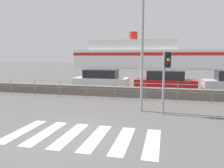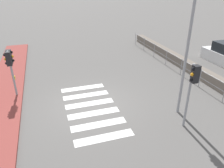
# 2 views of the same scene
# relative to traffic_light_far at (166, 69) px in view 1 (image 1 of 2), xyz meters

# --- Properties ---
(ground_plane) EXTENTS (160.00, 160.00, 0.00)m
(ground_plane) POSITION_rel_traffic_light_far_xyz_m (-3.00, -3.40, -2.05)
(ground_plane) COLOR #565451
(crosswalk) EXTENTS (4.95, 2.40, 0.01)m
(crosswalk) POSITION_rel_traffic_light_far_xyz_m (-2.61, -3.40, -2.05)
(crosswalk) COLOR silver
(crosswalk) RESTS_ON ground_plane
(seawall) EXTENTS (20.46, 0.55, 0.65)m
(seawall) POSITION_rel_traffic_light_far_xyz_m (-3.00, 3.87, -1.73)
(seawall) COLOR #6B6056
(seawall) RESTS_ON ground_plane
(harbor_fence) EXTENTS (18.45, 0.04, 1.07)m
(harbor_fence) POSITION_rel_traffic_light_far_xyz_m (-3.00, 2.99, -1.34)
(harbor_fence) COLOR gray
(harbor_fence) RESTS_ON ground_plane
(traffic_light_far) EXTENTS (0.34, 0.32, 2.79)m
(traffic_light_far) POSITION_rel_traffic_light_far_xyz_m (0.00, 0.00, 0.00)
(traffic_light_far) COLOR gray
(traffic_light_far) RESTS_ON ground_plane
(streetlamp) EXTENTS (0.32, 0.96, 6.62)m
(streetlamp) POSITION_rel_traffic_light_far_xyz_m (-1.11, 0.23, 1.99)
(streetlamp) COLOR gray
(streetlamp) RESTS_ON ground_plane
(ferry_boat) EXTENTS (33.42, 6.65, 7.85)m
(ferry_boat) POSITION_rel_traffic_light_far_xyz_m (-3.81, 38.42, 0.52)
(ferry_boat) COLOR white
(ferry_boat) RESTS_ON ground_plane
(parked_car_white) EXTENTS (4.47, 1.78, 1.52)m
(parked_car_white) POSITION_rel_traffic_light_far_xyz_m (-5.18, 7.36, -1.41)
(parked_car_white) COLOR silver
(parked_car_white) RESTS_ON ground_plane
(parked_car_red) EXTENTS (4.59, 1.71, 1.51)m
(parked_car_red) POSITION_rel_traffic_light_far_xyz_m (-0.03, 7.36, -1.41)
(parked_car_red) COLOR #B21919
(parked_car_red) RESTS_ON ground_plane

